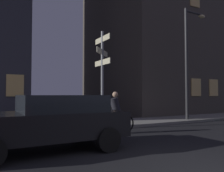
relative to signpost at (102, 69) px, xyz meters
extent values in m
cube|color=gray|center=(-0.97, 0.84, -2.55)|extent=(40.00, 2.51, 0.14)
cylinder|color=gray|center=(0.00, 0.00, -0.40)|extent=(0.12, 0.12, 4.15)
cube|color=beige|center=(0.00, 0.00, 1.33)|extent=(0.03, 1.39, 0.24)
cube|color=beige|center=(0.00, 0.00, 0.75)|extent=(1.02, 1.02, 0.24)
cube|color=beige|center=(0.00, 0.00, 0.29)|extent=(0.03, 1.47, 0.24)
cylinder|color=#2D2D30|center=(5.27, 0.11, 0.62)|extent=(0.16, 0.16, 6.20)
cylinder|color=#2D2D30|center=(5.92, 0.11, 3.57)|extent=(1.30, 0.10, 0.10)
ellipsoid|color=#F9E099|center=(6.57, 0.11, 3.47)|extent=(0.44, 0.28, 0.20)
cube|color=black|center=(-3.02, -2.78, -1.93)|extent=(4.16, 1.93, 0.68)
cube|color=#23282D|center=(-2.63, -2.77, -1.36)|extent=(2.19, 1.76, 0.45)
cylinder|color=black|center=(-1.65, -3.69, -2.30)|extent=(0.64, 0.23, 0.64)
cylinder|color=black|center=(-1.68, -1.82, -2.30)|extent=(0.64, 0.23, 0.64)
torus|color=black|center=(-0.73, -1.25, -2.26)|extent=(0.72, 0.12, 0.72)
torus|color=black|center=(0.36, -1.34, -2.26)|extent=(0.72, 0.12, 0.72)
cylinder|color=black|center=(-0.19, -1.29, -2.01)|extent=(1.00, 0.13, 0.04)
cylinder|color=#26262D|center=(-0.09, -1.30, -1.53)|extent=(0.48, 0.36, 0.61)
sphere|color=tan|center=(-0.09, -1.30, -1.12)|extent=(0.22, 0.22, 0.22)
cylinder|color=black|center=(-0.14, -1.39, -2.04)|extent=(0.35, 0.15, 0.55)
cylinder|color=black|center=(-0.13, -1.21, -2.04)|extent=(0.35, 0.15, 0.55)
cube|color=#F2C672|center=(-3.08, 4.53, -0.62)|extent=(0.90, 0.06, 1.20)
cube|color=#F2C672|center=(8.13, 1.95, -0.62)|extent=(0.90, 0.06, 1.20)
cube|color=#F2C672|center=(9.94, 1.95, -0.62)|extent=(0.90, 0.06, 1.20)
camera|label=1|loc=(-4.46, -9.00, -1.13)|focal=36.78mm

